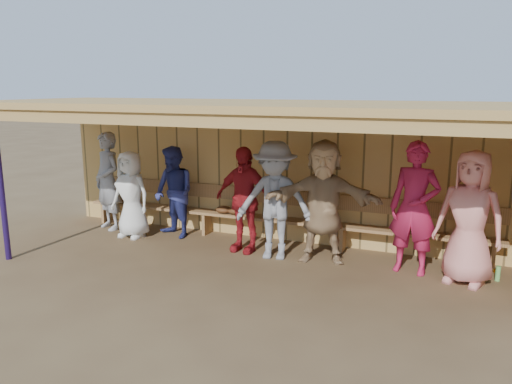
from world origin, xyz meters
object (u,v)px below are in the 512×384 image
at_px(player_b, 131,194).
at_px(bench, 272,212).
at_px(player_h, 470,218).
at_px(player_g, 414,208).
at_px(player_e, 275,201).
at_px(player_c, 174,192).
at_px(player_a, 108,181).
at_px(player_f, 323,201).
at_px(player_d, 244,199).

xyz_separation_m(player_b, bench, (2.48, 0.72, -0.27)).
bearing_deg(player_h, player_b, -163.21).
bearing_deg(player_g, player_e, -166.90).
xyz_separation_m(player_c, bench, (1.76, 0.42, -0.31)).
distance_m(player_a, player_c, 1.46).
bearing_deg(player_b, player_e, 1.50).
distance_m(player_f, player_h, 2.12).
xyz_separation_m(player_b, player_c, (0.73, 0.30, 0.04)).
distance_m(player_g, player_h, 0.76).
relative_size(player_b, player_e, 0.84).
distance_m(player_e, player_f, 0.77).
relative_size(player_c, player_e, 0.88).
distance_m(player_c, player_f, 2.87).
height_order(player_d, player_f, player_f).
bearing_deg(player_e, player_b, 168.69).
height_order(player_g, player_h, player_g).
bearing_deg(player_a, player_c, 24.70).
height_order(player_a, player_d, player_a).
distance_m(player_a, player_e, 3.58).
relative_size(player_h, bench, 0.25).
bearing_deg(player_b, player_g, 4.43).
xyz_separation_m(player_a, player_h, (6.42, -0.35, 0.00)).
xyz_separation_m(player_c, player_e, (2.10, -0.40, 0.11)).
height_order(player_c, player_e, player_e).
distance_m(player_b, player_g, 4.95).
bearing_deg(player_h, player_c, -166.78).
relative_size(player_d, bench, 0.23).
bearing_deg(player_f, player_e, -178.34).
bearing_deg(player_h, bench, -176.43).
distance_m(player_d, bench, 0.82).
distance_m(player_a, player_f, 4.31).
bearing_deg(player_f, player_b, 171.02).
height_order(player_c, player_f, player_f).
bearing_deg(player_c, player_h, 20.06).
bearing_deg(player_e, player_c, 159.91).
xyz_separation_m(player_g, bench, (-2.46, 0.65, -0.46)).
relative_size(player_b, player_c, 0.95).
bearing_deg(player_d, player_e, -6.43).
height_order(player_f, player_g, player_g).
relative_size(player_d, player_f, 0.91).
height_order(player_e, player_f, player_f).
bearing_deg(player_g, bench, 173.49).
distance_m(player_a, player_g, 5.67).
height_order(player_e, bench, player_e).
bearing_deg(player_g, player_h, -2.53).
bearing_deg(bench, player_b, -163.76).
bearing_deg(player_g, player_d, -170.95).
distance_m(player_b, player_e, 2.84).
bearing_deg(player_g, player_f, -170.63).
relative_size(player_a, player_c, 1.13).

